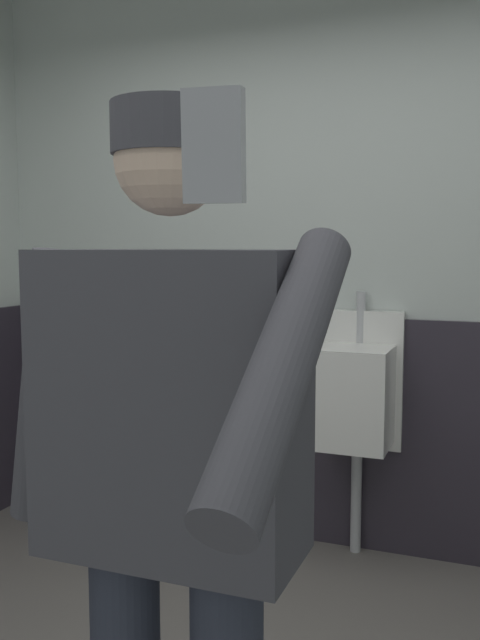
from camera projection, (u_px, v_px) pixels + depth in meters
wall_back at (339, 252)px, 3.34m from camera, size 4.24×0.12×2.84m
wainscot_band_back at (332, 431)px, 3.36m from camera, size 3.64×0.03×1.11m
urinal_solo at (354, 395)px, 3.16m from camera, size 0.40×0.34×1.24m
person at (171, 481)px, 1.32m from camera, size 0.71×0.60×1.70m
cell_phone at (214, 146)px, 0.68m from camera, size 0.06×0.03×0.11m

